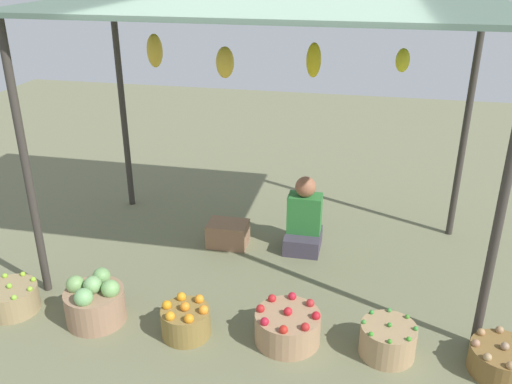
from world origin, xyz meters
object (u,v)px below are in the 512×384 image
(vendor_person, at_px, (304,221))
(basket_green_chilies, at_px, (388,340))
(basket_limes, at_px, (12,299))
(basket_potatoes, at_px, (502,360))
(basket_red_apples, at_px, (288,327))
(wooden_crate_near_vendor, at_px, (228,234))
(basket_oranges, at_px, (186,321))
(wooden_crate_stacked_rear, at_px, (230,232))
(basket_cabbages, at_px, (95,302))

(vendor_person, bearing_deg, basket_green_chilies, -60.89)
(basket_limes, height_order, basket_potatoes, basket_limes)
(vendor_person, height_order, basket_green_chilies, vendor_person)
(vendor_person, height_order, basket_red_apples, vendor_person)
(basket_green_chilies, bearing_deg, basket_red_apples, 179.96)
(basket_green_chilies, xyz_separation_m, wooden_crate_near_vendor, (-1.62, 1.40, -0.00))
(basket_limes, relative_size, basket_oranges, 1.12)
(basket_green_chilies, relative_size, wooden_crate_stacked_rear, 1.21)
(vendor_person, bearing_deg, basket_potatoes, -42.84)
(wooden_crate_stacked_rear, bearing_deg, wooden_crate_near_vendor, -89.74)
(vendor_person, distance_m, wooden_crate_stacked_rear, 0.80)
(basket_green_chilies, distance_m, wooden_crate_near_vendor, 2.14)
(vendor_person, bearing_deg, basket_cabbages, -133.91)
(basket_potatoes, height_order, wooden_crate_stacked_rear, basket_potatoes)
(basket_limes, distance_m, basket_potatoes, 3.96)
(basket_potatoes, bearing_deg, basket_red_apples, 179.07)
(basket_green_chilies, bearing_deg, wooden_crate_stacked_rear, 137.53)
(basket_cabbages, relative_size, basket_oranges, 1.24)
(vendor_person, bearing_deg, basket_red_apples, -87.27)
(vendor_person, xyz_separation_m, wooden_crate_stacked_rear, (-0.78, -0.03, -0.20))
(basket_red_apples, bearing_deg, basket_potatoes, -0.93)
(basket_limes, bearing_deg, basket_cabbages, 1.43)
(wooden_crate_near_vendor, bearing_deg, basket_limes, -135.54)
(basket_oranges, relative_size, wooden_crate_stacked_rear, 1.13)
(vendor_person, xyz_separation_m, basket_red_apples, (0.07, -1.51, -0.17))
(basket_limes, height_order, basket_oranges, basket_oranges)
(wooden_crate_near_vendor, xyz_separation_m, wooden_crate_stacked_rear, (-0.00, 0.09, -0.02))
(basket_green_chilies, distance_m, wooden_crate_stacked_rear, 2.20)
(vendor_person, height_order, basket_oranges, vendor_person)
(basket_red_apples, bearing_deg, wooden_crate_stacked_rear, 119.84)
(basket_limes, height_order, basket_cabbages, basket_cabbages)
(vendor_person, bearing_deg, wooden_crate_near_vendor, -171.47)
(basket_red_apples, relative_size, basket_green_chilies, 1.22)
(wooden_crate_stacked_rear, bearing_deg, basket_oranges, -88.46)
(wooden_crate_stacked_rear, bearing_deg, basket_red_apples, -60.16)
(basket_limes, height_order, basket_red_apples, basket_red_apples)
(basket_limes, relative_size, basket_red_apples, 0.85)
(basket_oranges, bearing_deg, basket_limes, -180.00)
(basket_potatoes, bearing_deg, basket_cabbages, -179.12)
(wooden_crate_near_vendor, bearing_deg, basket_cabbages, -117.01)
(vendor_person, relative_size, basket_cabbages, 1.59)
(wooden_crate_near_vendor, height_order, wooden_crate_stacked_rear, wooden_crate_near_vendor)
(basket_oranges, distance_m, wooden_crate_stacked_rear, 1.58)
(basket_oranges, relative_size, basket_potatoes, 0.85)
(vendor_person, xyz_separation_m, basket_cabbages, (-1.53, -1.59, -0.12))
(basket_oranges, relative_size, basket_red_apples, 0.76)
(vendor_person, xyz_separation_m, basket_limes, (-2.30, -1.61, -0.18))
(basket_cabbages, distance_m, basket_oranges, 0.79)
(basket_red_apples, relative_size, wooden_crate_stacked_rear, 1.48)
(vendor_person, xyz_separation_m, basket_oranges, (-0.74, -1.61, -0.17))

